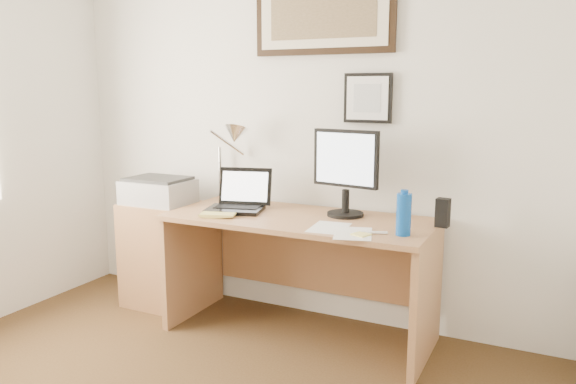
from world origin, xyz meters
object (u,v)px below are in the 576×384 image
Objects in this scene: water_bottle at (404,214)px; lcd_monitor at (346,168)px; desk at (305,251)px; side_cabinet at (164,254)px; book at (205,211)px; printer at (158,191)px; laptop at (239,201)px.

lcd_monitor is (-0.43, 0.29, 0.18)m from water_bottle.
desk is 3.08× the size of lcd_monitor.
side_cabinet is 1.82m from water_bottle.
water_bottle is 1.24m from book.
side_cabinet is 1.48m from lcd_monitor.
water_bottle is at bearing -33.89° from lcd_monitor.
printer reaches higher than side_cabinet.
printer is (-0.52, 0.20, 0.06)m from book.
water_bottle reaches higher than book.
side_cabinet is 0.45m from printer.
side_cabinet is 1.40× the size of lcd_monitor.
lcd_monitor reaches higher than book.
water_bottle is at bearing -6.50° from side_cabinet.
book reaches higher than side_cabinet.
laptop is (0.14, 0.16, 0.05)m from book.
water_bottle is at bearing -8.14° from laptop.
laptop is 0.89× the size of printer.
side_cabinet is at bearing 37.19° from printer.
lcd_monitor reaches higher than side_cabinet.
side_cabinet is 2.51× the size of book.
side_cabinet is at bearing -178.11° from desk.
book reaches higher than desk.
printer is at bearing 173.89° from water_bottle.
desk is 4.10× the size of laptop.
desk reaches higher than side_cabinet.
desk is (1.07, 0.04, 0.15)m from side_cabinet.
laptop reaches higher than water_bottle.
side_cabinet is 0.46× the size of desk.
laptop reaches higher than side_cabinet.
side_cabinet is at bearing 176.31° from laptop.
printer is at bearing 159.20° from book.
laptop is 0.75× the size of lcd_monitor.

